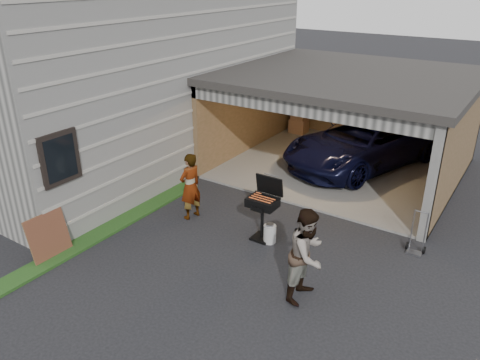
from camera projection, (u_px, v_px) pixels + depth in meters
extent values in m
plane|color=black|center=(184.00, 260.00, 9.68)|extent=(80.00, 80.00, 0.00)
cube|color=#474744|center=(114.00, 67.00, 14.63)|extent=(7.00, 11.00, 5.50)
cube|color=#193814|center=(73.00, 248.00, 10.04)|extent=(0.50, 8.00, 0.06)
cube|color=#605E59|center=(340.00, 167.00, 14.23)|extent=(6.50, 6.00, 0.06)
cube|color=brown|center=(377.00, 104.00, 15.92)|extent=(6.50, 0.15, 2.70)
cube|color=brown|center=(460.00, 146.00, 12.09)|extent=(0.15, 6.00, 2.70)
cube|color=brown|center=(252.00, 109.00, 15.30)|extent=(0.15, 6.00, 2.70)
cube|color=#2D2B28|center=(349.00, 76.00, 13.10)|extent=(6.80, 6.30, 0.20)
cube|color=#474744|center=(301.00, 109.00, 10.99)|extent=(6.50, 0.16, 0.36)
cube|color=beige|center=(323.00, 94.00, 11.88)|extent=(6.00, 2.40, 0.06)
cube|color=#474744|center=(432.00, 185.00, 9.86)|extent=(0.20, 0.18, 2.70)
cube|color=brown|center=(299.00, 126.00, 17.08)|extent=(0.60, 0.50, 0.50)
cube|color=brown|center=(299.00, 113.00, 16.88)|extent=(0.50, 0.45, 0.45)
cube|color=brown|center=(442.00, 152.00, 14.46)|extent=(0.55, 0.50, 0.60)
cube|color=#5B2C1F|center=(457.00, 122.00, 14.48)|extent=(0.24, 0.43, 2.20)
imported|color=black|center=(362.00, 145.00, 14.02)|extent=(3.99, 5.67, 1.44)
imported|color=silver|center=(190.00, 186.00, 11.06)|extent=(0.49, 0.66, 1.65)
imported|color=#46231B|center=(307.00, 255.00, 8.27)|extent=(0.70, 0.89, 1.78)
cube|color=black|center=(262.00, 238.00, 10.46)|extent=(0.41, 0.41, 0.05)
cylinder|color=black|center=(262.00, 221.00, 10.29)|extent=(0.07, 0.07, 0.82)
cube|color=black|center=(263.00, 202.00, 10.09)|extent=(0.64, 0.45, 0.20)
cube|color=#59595B|center=(263.00, 199.00, 10.06)|extent=(0.59, 0.39, 0.01)
cube|color=black|center=(269.00, 185.00, 10.19)|extent=(0.64, 0.12, 0.45)
cylinder|color=silver|center=(270.00, 234.00, 10.25)|extent=(0.28, 0.28, 0.42)
cube|color=#5B2C1F|center=(49.00, 236.00, 9.62)|extent=(0.25, 0.89, 0.98)
cube|color=slate|center=(414.00, 253.00, 9.91)|extent=(0.32, 0.20, 0.04)
cylinder|color=black|center=(407.00, 245.00, 10.06)|extent=(0.04, 0.16, 0.16)
cylinder|color=black|center=(424.00, 250.00, 9.88)|extent=(0.04, 0.16, 0.16)
cylinder|color=slate|center=(412.00, 229.00, 9.87)|extent=(0.03, 0.03, 0.94)
cylinder|color=slate|center=(425.00, 233.00, 9.74)|extent=(0.03, 0.03, 0.94)
cylinder|color=slate|center=(422.00, 212.00, 9.62)|extent=(0.27, 0.03, 0.03)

